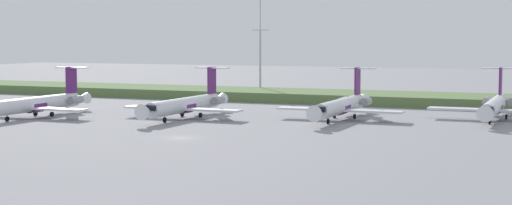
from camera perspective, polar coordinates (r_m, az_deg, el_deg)
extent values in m
plane|color=gray|center=(137.09, 0.28, -1.19)|extent=(500.00, 500.00, 0.00)
cube|color=#597542|center=(174.51, 5.36, 0.45)|extent=(320.00, 20.00, 2.24)
cylinder|color=silver|center=(143.91, -16.41, -0.12)|extent=(2.70, 24.00, 2.70)
cone|color=silver|center=(154.95, -13.13, 0.29)|extent=(2.30, 4.00, 2.29)
cylinder|color=#591E66|center=(143.92, -16.41, -0.18)|extent=(2.76, 3.60, 2.76)
cube|color=silver|center=(147.02, -18.43, -0.31)|extent=(11.00, 3.20, 0.36)
cube|color=silver|center=(139.52, -14.79, -0.49)|extent=(11.00, 3.20, 0.36)
cube|color=#591E66|center=(152.29, -13.82, 1.69)|extent=(0.36, 3.20, 5.20)
cube|color=silver|center=(152.42, -13.77, 2.59)|extent=(6.80, 1.80, 0.24)
cylinder|color=gray|center=(152.46, -14.88, 0.25)|extent=(1.50, 3.40, 1.50)
cylinder|color=gray|center=(149.75, -13.52, 0.20)|extent=(1.50, 3.40, 1.50)
cylinder|color=gray|center=(138.40, -18.35, -0.97)|extent=(0.20, 0.20, 0.65)
cylinder|color=black|center=(138.45, -18.34, -1.19)|extent=(0.30, 0.90, 0.90)
cylinder|color=black|center=(147.14, -16.37, -0.80)|extent=(0.35, 0.90, 0.90)
cylinder|color=black|center=(144.77, -15.21, -0.86)|extent=(0.35, 0.90, 0.90)
cylinder|color=silver|center=(137.13, -5.40, -0.18)|extent=(2.70, 24.00, 2.70)
cone|color=silver|center=(125.46, -8.32, -0.68)|extent=(2.70, 3.00, 2.70)
cone|color=silver|center=(149.55, -2.85, 0.25)|extent=(2.30, 4.00, 2.29)
cube|color=black|center=(127.04, -7.88, -0.39)|extent=(2.02, 1.80, 0.90)
cylinder|color=#591E66|center=(137.14, -5.40, -0.25)|extent=(2.76, 3.60, 2.76)
cube|color=silver|center=(139.21, -7.73, -0.38)|extent=(11.00, 3.20, 0.36)
cube|color=silver|center=(133.60, -3.37, -0.56)|extent=(11.00, 3.20, 0.36)
cube|color=#591E66|center=(146.60, -3.37, 1.70)|extent=(0.36, 3.20, 5.20)
cube|color=silver|center=(146.75, -3.32, 2.64)|extent=(6.80, 1.80, 0.24)
cylinder|color=gray|center=(146.26, -4.47, 0.21)|extent=(1.50, 3.40, 1.50)
cylinder|color=gray|center=(144.25, -2.88, 0.16)|extent=(1.50, 3.40, 1.50)
cylinder|color=gray|center=(130.79, -6.94, -1.08)|extent=(0.20, 0.20, 0.65)
cylinder|color=black|center=(130.85, -6.94, -1.32)|extent=(0.30, 0.90, 0.90)
cylinder|color=black|center=(140.31, -5.61, -0.89)|extent=(0.35, 0.90, 0.90)
cylinder|color=black|center=(138.55, -4.23, -0.96)|extent=(0.35, 0.90, 0.90)
cylinder|color=silver|center=(134.91, 6.45, -0.28)|extent=(2.70, 24.00, 2.70)
cone|color=silver|center=(122.08, 4.64, -0.80)|extent=(2.70, 3.00, 2.70)
cone|color=silver|center=(148.34, 7.98, 0.17)|extent=(2.30, 4.00, 2.29)
cube|color=black|center=(123.84, 4.92, -0.50)|extent=(2.02, 1.80, 0.90)
cylinder|color=#591E66|center=(134.93, 6.44, -0.34)|extent=(2.76, 3.60, 2.76)
cube|color=silver|center=(135.81, 3.93, -0.48)|extent=(11.00, 3.20, 0.36)
cube|color=silver|center=(132.46, 8.77, -0.66)|extent=(11.00, 3.20, 0.36)
cube|color=#591E66|center=(145.19, 7.69, 1.63)|extent=(0.36, 3.20, 5.20)
cube|color=silver|center=(145.36, 7.74, 2.58)|extent=(6.80, 1.80, 0.24)
cylinder|color=gray|center=(144.32, 6.63, 0.13)|extent=(1.50, 3.40, 1.50)
cylinder|color=gray|center=(143.13, 8.36, 0.08)|extent=(1.50, 3.40, 1.50)
cylinder|color=gray|center=(127.97, 5.49, -1.20)|extent=(0.20, 0.20, 0.65)
cylinder|color=black|center=(128.03, 5.49, -1.44)|extent=(0.30, 0.90, 0.90)
cylinder|color=black|center=(137.94, 5.96, -0.99)|extent=(0.35, 0.90, 0.90)
cylinder|color=black|center=(136.88, 7.49, -1.05)|extent=(0.35, 0.90, 0.90)
cylinder|color=silver|center=(140.26, 17.61, -0.28)|extent=(2.70, 24.00, 2.70)
cone|color=silver|center=(126.88, 17.04, -0.78)|extent=(2.70, 3.00, 2.70)
cone|color=silver|center=(154.16, 18.10, 0.15)|extent=(2.30, 4.00, 2.29)
cube|color=black|center=(128.72, 17.13, -0.49)|extent=(2.03, 1.80, 0.90)
cylinder|color=#591E66|center=(140.28, 17.61, -0.34)|extent=(2.76, 3.60, 2.76)
cube|color=silver|center=(139.99, 15.16, -0.48)|extent=(11.00, 3.20, 0.36)
cube|color=#591E66|center=(150.92, 18.04, 1.56)|extent=(0.36, 3.20, 5.20)
cube|color=silver|center=(151.11, 18.07, 2.47)|extent=(6.80, 1.80, 0.24)
cylinder|color=gray|center=(149.59, 17.08, 0.12)|extent=(1.50, 3.40, 1.50)
cylinder|color=gray|center=(149.20, 18.80, 0.06)|extent=(1.50, 3.40, 1.50)
cylinder|color=gray|center=(133.02, 17.29, -1.16)|extent=(0.20, 0.20, 0.65)
cylinder|color=black|center=(133.08, 17.29, -1.40)|extent=(0.30, 0.90, 0.90)
cylinder|color=black|center=(143.01, 16.92, -0.97)|extent=(0.35, 0.90, 0.90)
cylinder|color=black|center=(142.67, 18.44, -1.02)|extent=(0.35, 0.90, 0.90)
cylinder|color=#B2B2B7|center=(188.89, 0.33, 2.93)|extent=(0.50, 0.50, 16.24)
cylinder|color=#B2B2B7|center=(188.89, 0.33, 6.72)|extent=(0.28, 0.28, 8.74)
cube|color=#B2B2B7|center=(188.80, 0.33, 5.51)|extent=(4.40, 0.20, 0.20)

